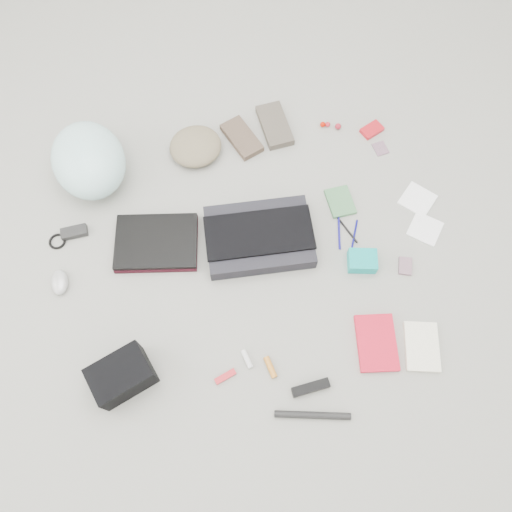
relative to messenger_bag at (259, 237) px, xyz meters
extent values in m
plane|color=gray|center=(-0.03, -0.08, -0.03)|extent=(4.00, 4.00, 0.00)
cube|color=black|center=(0.00, 0.00, 0.00)|extent=(0.43, 0.31, 0.07)
cube|color=black|center=(0.00, 0.00, 0.04)|extent=(0.43, 0.21, 0.01)
cube|color=#330B15|center=(-0.41, 0.06, -0.02)|extent=(0.36, 0.29, 0.02)
cube|color=black|center=(-0.41, 0.06, 0.00)|extent=(0.36, 0.28, 0.02)
ellipsoid|color=#C3F8F7|center=(-0.63, 0.43, 0.08)|extent=(0.37, 0.42, 0.22)
ellipsoid|color=#7A6C51|center=(-0.19, 0.47, 0.00)|extent=(0.26, 0.25, 0.08)
cube|color=brown|center=(0.01, 0.50, -0.02)|extent=(0.17, 0.23, 0.03)
cube|color=#534B40|center=(0.17, 0.54, -0.02)|extent=(0.14, 0.24, 0.03)
cube|color=black|center=(-0.73, 0.17, -0.02)|extent=(0.11, 0.05, 0.03)
torus|color=black|center=(-0.80, 0.14, -0.03)|extent=(0.08, 0.08, 0.01)
ellipsoid|color=#A8A8A8|center=(-0.79, -0.04, -0.01)|extent=(0.06, 0.11, 0.04)
cube|color=black|center=(-0.57, -0.45, 0.03)|extent=(0.24, 0.21, 0.13)
cube|color=red|center=(-0.22, -0.51, -0.03)|extent=(0.08, 0.05, 0.01)
cylinder|color=silver|center=(-0.13, -0.46, -0.02)|extent=(0.04, 0.07, 0.02)
cylinder|color=#C07425|center=(-0.05, -0.51, -0.02)|extent=(0.04, 0.08, 0.02)
cube|color=black|center=(0.08, -0.61, -0.02)|extent=(0.14, 0.05, 0.03)
cylinder|color=black|center=(0.06, -0.70, -0.02)|extent=(0.27, 0.08, 0.02)
cube|color=red|center=(0.35, -0.49, -0.02)|extent=(0.17, 0.23, 0.02)
cube|color=#EEE9CD|center=(0.51, -0.54, -0.02)|extent=(0.16, 0.21, 0.02)
cube|color=#417548|center=(0.37, 0.11, -0.03)|extent=(0.11, 0.14, 0.02)
cylinder|color=navy|center=(0.33, -0.02, -0.03)|extent=(0.04, 0.15, 0.01)
cylinder|color=black|center=(0.36, -0.01, -0.03)|extent=(0.06, 0.14, 0.01)
cylinder|color=#090964|center=(0.39, -0.04, -0.03)|extent=(0.06, 0.13, 0.01)
cube|color=#08A9A4|center=(0.38, -0.17, -0.01)|extent=(0.13, 0.11, 0.05)
cube|color=gray|center=(0.55, -0.22, -0.03)|extent=(0.07, 0.08, 0.01)
cube|color=white|center=(0.69, 0.07, -0.03)|extent=(0.18, 0.18, 0.01)
cube|color=white|center=(0.68, -0.07, -0.03)|extent=(0.17, 0.17, 0.01)
sphere|color=#BA1100|center=(0.38, 0.51, -0.02)|extent=(0.03, 0.03, 0.02)
sphere|color=#B31C29|center=(0.41, 0.50, -0.02)|extent=(0.03, 0.03, 0.02)
sphere|color=maroon|center=(0.45, 0.48, -0.02)|extent=(0.03, 0.03, 0.03)
cube|color=red|center=(0.59, 0.44, -0.02)|extent=(0.11, 0.09, 0.02)
cube|color=gray|center=(0.61, 0.34, -0.03)|extent=(0.07, 0.08, 0.00)
camera|label=1|loc=(-0.16, -0.82, 1.80)|focal=35.00mm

